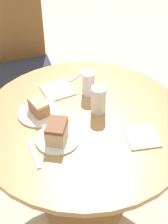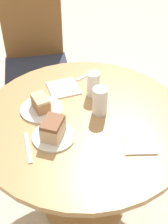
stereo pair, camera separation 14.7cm
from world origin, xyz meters
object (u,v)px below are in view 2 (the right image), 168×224
at_px(plate_near, 54,136).
at_px(glass_lemonade, 100,102).
at_px(chair, 36,60).
at_px(cake_slice_near, 53,128).
at_px(glass_water, 93,85).
at_px(cake_slice_far, 41,103).
at_px(plate_far, 41,109).

height_order(plate_near, glass_lemonade, glass_lemonade).
height_order(chair, cake_slice_near, chair).
relative_size(chair, glass_water, 7.47).
relative_size(chair, cake_slice_near, 7.05).
bearing_deg(glass_water, plate_near, -135.14).
height_order(chair, glass_water, chair).
bearing_deg(cake_slice_far, plate_near, -83.62).
height_order(plate_far, cake_slice_near, cake_slice_near).
bearing_deg(chair, cake_slice_far, -90.12).
relative_size(chair, glass_lemonade, 6.90).
height_order(plate_far, cake_slice_far, cake_slice_far).
bearing_deg(glass_lemonade, cake_slice_near, -156.16).
bearing_deg(plate_near, cake_slice_far, 96.38).
bearing_deg(cake_slice_far, glass_lemonade, -18.70).
xyz_separation_m(plate_far, cake_slice_far, (0.00, -0.00, 0.04)).
bearing_deg(chair, plate_far, -90.12).
bearing_deg(cake_slice_near, glass_lemonade, 23.84).
distance_m(plate_near, cake_slice_near, 0.05).
bearing_deg(glass_lemonade, plate_far, 161.30).
relative_size(plate_near, glass_water, 1.49).
relative_size(plate_far, glass_lemonade, 1.48).
relative_size(glass_lemonade, glass_water, 1.08).
xyz_separation_m(plate_near, plate_far, (-0.02, 0.20, 0.00)).
distance_m(chair, plate_far, 0.84).
bearing_deg(plate_far, plate_near, -83.62).
height_order(chair, plate_near, chair).
relative_size(plate_far, cake_slice_far, 1.81).
xyz_separation_m(plate_near, glass_water, (0.26, 0.26, 0.05)).
height_order(cake_slice_near, cake_slice_far, cake_slice_near).
relative_size(cake_slice_far, glass_water, 0.89).
relative_size(cake_slice_near, glass_lemonade, 0.98).
height_order(chair, plate_far, chair).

